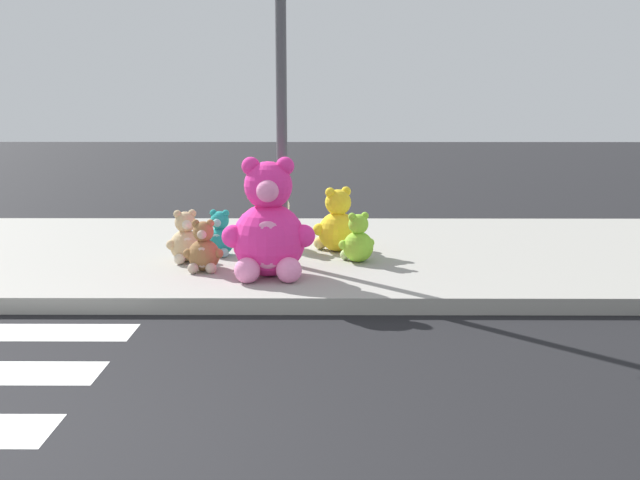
{
  "coord_description": "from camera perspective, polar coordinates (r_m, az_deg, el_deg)",
  "views": [
    {
      "loc": [
        1.43,
        -3.2,
        1.83
      ],
      "look_at": [
        1.39,
        3.6,
        0.55
      ],
      "focal_mm": 41.73,
      "sensor_mm": 36.0,
      "label": 1
    }
  ],
  "objects": [
    {
      "name": "plush_teal",
      "position": [
        8.23,
        -7.7,
        0.22
      ],
      "size": [
        0.39,
        0.35,
        0.51
      ],
      "color": "teal",
      "rests_on": "sidewalk"
    },
    {
      "name": "plush_yellow",
      "position": [
        8.39,
        1.31,
        1.13
      ],
      "size": [
        0.51,
        0.53,
        0.73
      ],
      "color": "yellow",
      "rests_on": "sidewalk"
    },
    {
      "name": "plush_white",
      "position": [
        8.57,
        -3.32,
        1.08
      ],
      "size": [
        0.45,
        0.48,
        0.64
      ],
      "color": "white",
      "rests_on": "sidewalk"
    },
    {
      "name": "plush_tan",
      "position": [
        7.96,
        -10.23,
        -0.08
      ],
      "size": [
        0.41,
        0.39,
        0.55
      ],
      "color": "tan",
      "rests_on": "sidewalk"
    },
    {
      "name": "plush_brown",
      "position": [
        7.49,
        -8.92,
        -0.81
      ],
      "size": [
        0.4,
        0.35,
        0.52
      ],
      "color": "olive",
      "rests_on": "sidewalk"
    },
    {
      "name": "plush_lime",
      "position": [
        7.85,
        2.9,
        -0.14
      ],
      "size": [
        0.39,
        0.38,
        0.53
      ],
      "color": "#8CD133",
      "rests_on": "sidewalk"
    },
    {
      "name": "sidewalk",
      "position": [
        8.7,
        -9.15,
        -1.11
      ],
      "size": [
        28.0,
        4.4,
        0.15
      ],
      "primitive_type": "cube",
      "color": "#9E9B93",
      "rests_on": "ground_plane"
    },
    {
      "name": "sign_pole",
      "position": [
        7.61,
        -2.98,
        10.78
      ],
      "size": [
        0.56,
        0.11,
        3.2
      ],
      "color": "#4C4C51",
      "rests_on": "sidewalk"
    },
    {
      "name": "plush_pink_large",
      "position": [
        7.14,
        -3.96,
        0.81
      ],
      "size": [
        0.89,
        0.78,
        1.16
      ],
      "color": "#F22D93",
      "rests_on": "sidewalk"
    }
  ]
}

